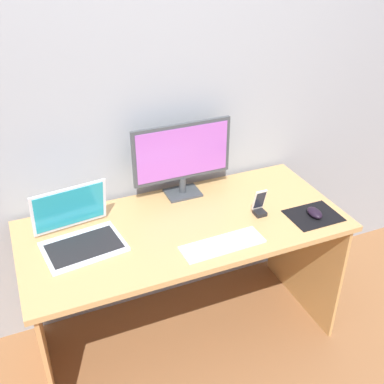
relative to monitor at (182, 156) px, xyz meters
The scene contains 9 objects.
ground_plane 1.02m from the monitor, 110.33° to the right, with size 8.00×8.00×0.00m, color #906039.
wall_back 0.32m from the monitor, 126.24° to the left, with size 6.00×0.04×2.50m, color #949DA7.
desk 0.47m from the monitor, 110.33° to the right, with size 1.56×0.70×0.76m.
monitor is the anchor object (origin of this frame).
laptop 0.65m from the monitor, 160.11° to the right, with size 0.38×0.34×0.25m.
keyboard_external 0.53m from the monitor, 90.41° to the right, with size 0.39×0.13×0.01m, color white.
mousepad 0.72m from the monitor, 40.89° to the right, with size 0.25×0.20×0.00m, color black.
mouse 0.72m from the monitor, 41.11° to the right, with size 0.06×0.10×0.04m, color black.
phone_in_dock 0.46m from the monitor, 49.72° to the right, with size 0.06×0.06×0.14m.
Camera 1 is at (-0.69, -1.72, 2.04)m, focal length 43.61 mm.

